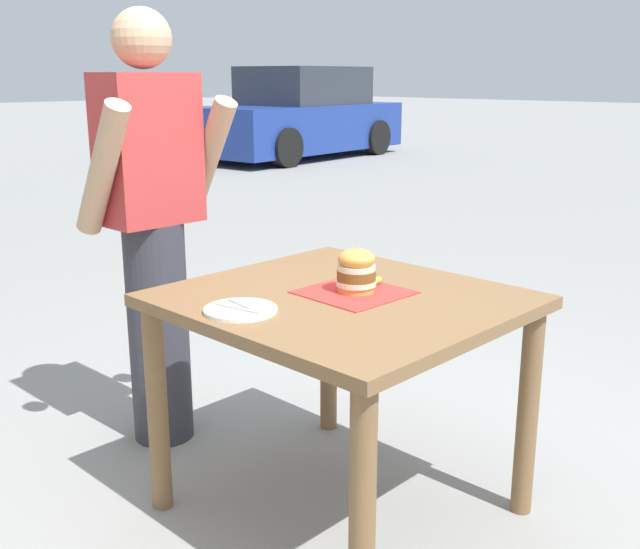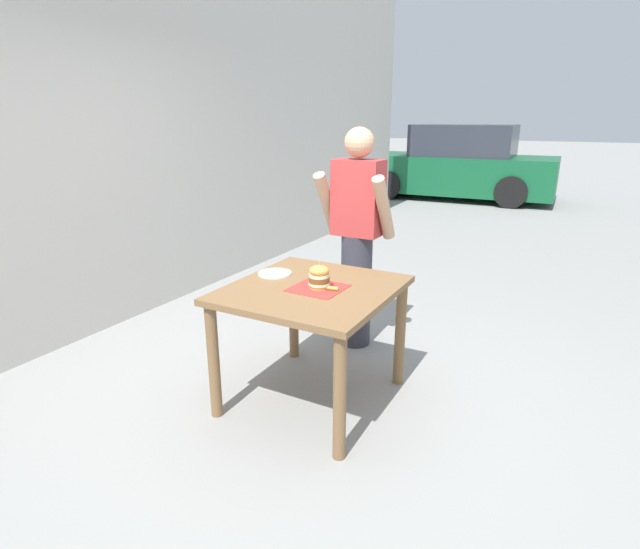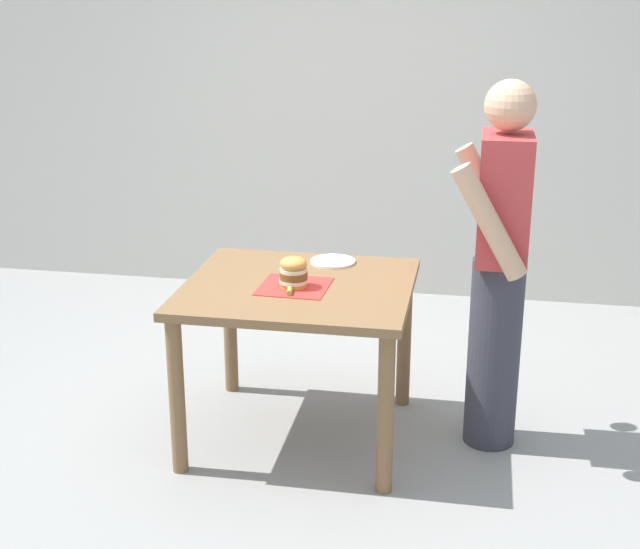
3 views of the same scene
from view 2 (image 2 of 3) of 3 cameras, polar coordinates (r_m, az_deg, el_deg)
name	(u,v)px [view 2 (image 2 of 3)]	position (r m, az deg, el deg)	size (l,w,h in m)	color
ground_plane	(313,397)	(3.37, -0.84, -13.86)	(80.00, 80.00, 0.00)	gray
patio_table	(312,305)	(3.08, -0.89, -3.54)	(0.96, 1.03, 0.77)	brown
serving_paper	(318,288)	(3.01, -0.24, -1.55)	(0.31, 0.31, 0.00)	red
sandwich	(319,277)	(2.98, -0.09, -0.27)	(0.13, 0.13, 0.18)	gold
pickle_spear	(332,288)	(2.96, 1.33, -1.58)	(0.02, 0.02, 0.08)	#8EA83D
side_plate_with_forks	(275,273)	(3.29, -5.19, 0.14)	(0.22, 0.22, 0.02)	white
diner_across_table	(357,237)	(3.82, 4.25, 4.34)	(0.55, 0.35, 1.69)	#33333D
building_wall	(201,39)	(5.68, -13.42, 24.73)	(0.30, 10.00, 5.01)	beige
parked_car_near_curb	(457,166)	(11.74, 15.39, 11.91)	(4.27, 1.97, 1.60)	#145933
parked_car_mid_block	(263,158)	(13.63, -6.48, 13.11)	(4.32, 2.09, 1.60)	black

